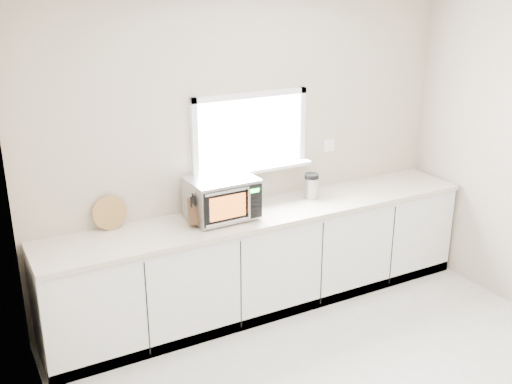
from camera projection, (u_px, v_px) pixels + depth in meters
back_wall at (249, 153)px, 5.26m from camera, size 4.00×0.17×2.70m
cabinets at (265, 260)px, 5.32m from camera, size 3.92×0.60×0.88m
countertop at (266, 213)px, 5.16m from camera, size 3.92×0.64×0.04m
microwave at (222, 198)px, 4.93m from camera, size 0.55×0.45×0.35m
knife_block at (194, 211)px, 4.81m from camera, size 0.15×0.22×0.29m
cutting_board at (110, 213)px, 4.73m from camera, size 0.27×0.07×0.27m
coffee_grinder at (311, 186)px, 5.42m from camera, size 0.17×0.17×0.23m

